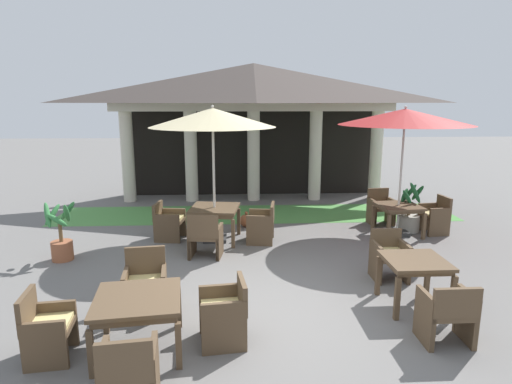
{
  "coord_description": "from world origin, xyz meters",
  "views": [
    {
      "loc": [
        -0.56,
        -5.78,
        3.0
      ],
      "look_at": [
        -0.16,
        2.28,
        1.28
      ],
      "focal_mm": 30.19,
      "sensor_mm": 36.0,
      "label": 1
    }
  ],
  "objects_px": {
    "patio_table_far_back": "(138,304)",
    "patio_chair_far_back_east": "(225,312)",
    "patio_chair_near_foreground_west": "(168,221)",
    "patio_table_mid_left": "(415,266)",
    "patio_table_mid_right": "(398,209)",
    "patio_chair_far_back_west": "(46,328)",
    "potted_palm_right_edge": "(409,217)",
    "patio_chair_mid_right_east": "(435,216)",
    "patio_chair_mid_left_north": "(389,256)",
    "terracotta_urn": "(246,220)",
    "patio_umbrella_mid_right": "(405,118)",
    "patio_chair_mid_right_north": "(381,208)",
    "patio_table_near_foreground": "(215,212)",
    "patio_umbrella_near_foreground": "(213,119)",
    "patio_chair_near_foreground_south": "(205,237)",
    "potted_palm_left_edge": "(61,240)",
    "patio_chair_far_back_north": "(145,284)",
    "patio_chair_mid_left_south": "(447,313)",
    "patio_chair_far_back_south": "(129,373)",
    "patio_chair_near_foreground_east": "(262,224)"
  },
  "relations": [
    {
      "from": "patio_table_far_back",
      "to": "patio_chair_far_back_east",
      "type": "height_order",
      "value": "patio_chair_far_back_east"
    },
    {
      "from": "patio_chair_near_foreground_west",
      "to": "patio_table_mid_left",
      "type": "distance_m",
      "value": 5.32
    },
    {
      "from": "patio_table_mid_right",
      "to": "patio_table_far_back",
      "type": "xyz_separation_m",
      "value": [
        -4.87,
        -4.4,
        0.0
      ]
    },
    {
      "from": "patio_chair_far_back_west",
      "to": "potted_palm_right_edge",
      "type": "xyz_separation_m",
      "value": [
        6.28,
        4.82,
        -0.06
      ]
    },
    {
      "from": "patio_table_mid_left",
      "to": "patio_chair_mid_right_east",
      "type": "distance_m",
      "value": 4.04
    },
    {
      "from": "patio_chair_mid_left_north",
      "to": "patio_table_mid_right",
      "type": "bearing_deg",
      "value": -114.2
    },
    {
      "from": "patio_chair_near_foreground_west",
      "to": "terracotta_urn",
      "type": "xyz_separation_m",
      "value": [
        1.74,
        0.87,
        -0.24
      ]
    },
    {
      "from": "patio_table_mid_left",
      "to": "patio_table_far_back",
      "type": "distance_m",
      "value": 3.93
    },
    {
      "from": "patio_umbrella_mid_right",
      "to": "patio_chair_mid_right_north",
      "type": "relative_size",
      "value": 3.35
    },
    {
      "from": "patio_table_near_foreground",
      "to": "patio_chair_mid_left_north",
      "type": "relative_size",
      "value": 1.36
    },
    {
      "from": "patio_umbrella_near_foreground",
      "to": "patio_chair_mid_right_east",
      "type": "xyz_separation_m",
      "value": [
        5.04,
        0.28,
        -2.23
      ]
    },
    {
      "from": "patio_chair_near_foreground_south",
      "to": "potted_palm_left_edge",
      "type": "distance_m",
      "value": 2.74
    },
    {
      "from": "patio_chair_mid_right_east",
      "to": "patio_chair_mid_left_north",
      "type": "bearing_deg",
      "value": 136.1
    },
    {
      "from": "patio_table_mid_left",
      "to": "patio_chair_far_back_east",
      "type": "relative_size",
      "value": 1.05
    },
    {
      "from": "patio_chair_mid_left_north",
      "to": "patio_table_mid_left",
      "type": "bearing_deg",
      "value": 90.0
    },
    {
      "from": "patio_chair_near_foreground_south",
      "to": "patio_chair_mid_right_east",
      "type": "distance_m",
      "value": 5.35
    },
    {
      "from": "patio_umbrella_mid_right",
      "to": "patio_chair_far_back_east",
      "type": "bearing_deg",
      "value": -131.85
    },
    {
      "from": "patio_chair_near_foreground_west",
      "to": "patio_chair_far_back_north",
      "type": "height_order",
      "value": "patio_chair_far_back_north"
    },
    {
      "from": "patio_table_near_foreground",
      "to": "patio_chair_near_foreground_west",
      "type": "height_order",
      "value": "patio_chair_near_foreground_west"
    },
    {
      "from": "patio_table_mid_right",
      "to": "patio_chair_mid_left_south",
      "type": "bearing_deg",
      "value": -103.3
    },
    {
      "from": "patio_chair_mid_left_south",
      "to": "patio_chair_far_back_north",
      "type": "xyz_separation_m",
      "value": [
        -3.95,
        1.09,
        -0.01
      ]
    },
    {
      "from": "patio_chair_far_back_north",
      "to": "patio_chair_mid_left_south",
      "type": "bearing_deg",
      "value": 157.5
    },
    {
      "from": "patio_chair_far_back_west",
      "to": "patio_chair_mid_right_north",
      "type": "bearing_deg",
      "value": 125.97
    },
    {
      "from": "patio_table_mid_right",
      "to": "patio_chair_mid_right_north",
      "type": "xyz_separation_m",
      "value": [
        -0.09,
        0.91,
        -0.2
      ]
    },
    {
      "from": "patio_chair_near_foreground_west",
      "to": "patio_table_mid_right",
      "type": "bearing_deg",
      "value": 98.34
    },
    {
      "from": "patio_chair_mid_right_east",
      "to": "patio_chair_far_back_north",
      "type": "distance_m",
      "value": 6.84
    },
    {
      "from": "patio_chair_mid_right_east",
      "to": "patio_table_far_back",
      "type": "height_order",
      "value": "patio_chair_mid_right_east"
    },
    {
      "from": "patio_umbrella_mid_right",
      "to": "potted_palm_left_edge",
      "type": "xyz_separation_m",
      "value": [
        -7.01,
        -1.24,
        -2.24
      ]
    },
    {
      "from": "patio_table_near_foreground",
      "to": "patio_table_mid_left",
      "type": "height_order",
      "value": "patio_table_near_foreground"
    },
    {
      "from": "patio_umbrella_near_foreground",
      "to": "potted_palm_right_edge",
      "type": "distance_m",
      "value": 5.08
    },
    {
      "from": "patio_umbrella_near_foreground",
      "to": "potted_palm_right_edge",
      "type": "relative_size",
      "value": 2.39
    },
    {
      "from": "patio_umbrella_near_foreground",
      "to": "patio_chair_far_back_north",
      "type": "distance_m",
      "value": 3.97
    },
    {
      "from": "patio_chair_far_back_west",
      "to": "patio_chair_mid_right_east",
      "type": "bearing_deg",
      "value": 117.03
    },
    {
      "from": "patio_chair_mid_left_north",
      "to": "patio_table_mid_right",
      "type": "distance_m",
      "value": 2.65
    },
    {
      "from": "patio_umbrella_near_foreground",
      "to": "patio_chair_far_back_west",
      "type": "xyz_separation_m",
      "value": [
        -1.78,
        -4.34,
        -2.25
      ]
    },
    {
      "from": "patio_chair_near_foreground_west",
      "to": "patio_table_mid_left",
      "type": "xyz_separation_m",
      "value": [
        4.1,
        -3.38,
        0.23
      ]
    },
    {
      "from": "patio_chair_mid_left_north",
      "to": "patio_umbrella_mid_right",
      "type": "relative_size",
      "value": 0.29
    },
    {
      "from": "patio_chair_far_back_north",
      "to": "patio_chair_far_back_south",
      "type": "xyz_separation_m",
      "value": [
        0.26,
        -2.09,
        -0.0
      ]
    },
    {
      "from": "patio_chair_far_back_south",
      "to": "potted_palm_left_edge",
      "type": "bearing_deg",
      "value": 111.33
    },
    {
      "from": "patio_chair_far_back_north",
      "to": "patio_chair_far_back_east",
      "type": "bearing_deg",
      "value": 134.78
    },
    {
      "from": "patio_chair_mid_right_east",
      "to": "patio_chair_far_back_east",
      "type": "bearing_deg",
      "value": 126.93
    },
    {
      "from": "patio_table_mid_right",
      "to": "patio_table_far_back",
      "type": "height_order",
      "value": "same"
    },
    {
      "from": "patio_umbrella_near_foreground",
      "to": "patio_chair_mid_right_north",
      "type": "bearing_deg",
      "value": 15.24
    },
    {
      "from": "patio_table_far_back",
      "to": "patio_chair_mid_left_north",
      "type": "bearing_deg",
      "value": 27.52
    },
    {
      "from": "patio_chair_far_back_south",
      "to": "patio_umbrella_near_foreground",
      "type": "bearing_deg",
      "value": 76.36
    },
    {
      "from": "patio_umbrella_near_foreground",
      "to": "patio_chair_far_back_west",
      "type": "bearing_deg",
      "value": -112.27
    },
    {
      "from": "patio_chair_near_foreground_south",
      "to": "terracotta_urn",
      "type": "relative_size",
      "value": 2.35
    },
    {
      "from": "patio_chair_far_back_west",
      "to": "potted_palm_left_edge",
      "type": "distance_m",
      "value": 3.47
    },
    {
      "from": "patio_chair_mid_left_south",
      "to": "patio_chair_far_back_south",
      "type": "bearing_deg",
      "value": -165.19
    },
    {
      "from": "patio_chair_near_foreground_east",
      "to": "patio_table_mid_left",
      "type": "bearing_deg",
      "value": -138.75
    }
  ]
}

